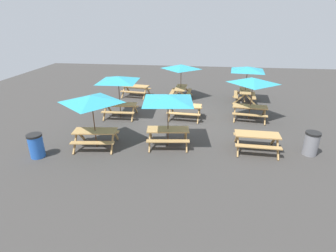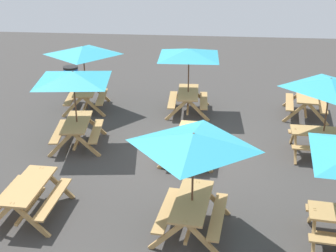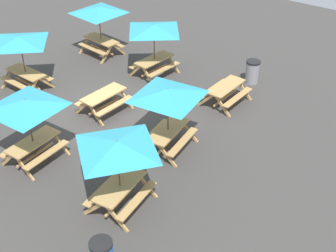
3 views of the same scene
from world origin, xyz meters
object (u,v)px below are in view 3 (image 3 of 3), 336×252
at_px(picnic_table_1, 26,108).
at_px(picnic_table_7, 20,44).
at_px(picnic_table_2, 168,97).
at_px(picnic_table_6, 99,14).
at_px(picnic_table_4, 117,150).
at_px(trash_bin_gray, 252,72).
at_px(picnic_table_3, 154,32).
at_px(picnic_table_8, 104,98).
at_px(picnic_table_0, 226,90).

bearing_deg(picnic_table_1, picnic_table_7, -129.03).
xyz_separation_m(picnic_table_2, picnic_table_6, (-4.21, -6.89, 0.00)).
height_order(picnic_table_4, trash_bin_gray, picnic_table_4).
bearing_deg(picnic_table_3, picnic_table_2, 48.64).
distance_m(picnic_table_3, trash_bin_gray, 4.42).
bearing_deg(picnic_table_8, picnic_table_6, -132.31).
xyz_separation_m(picnic_table_2, picnic_table_8, (-0.51, -3.35, -1.43)).
xyz_separation_m(picnic_table_7, trash_bin_gray, (-5.88, 7.23, -1.49)).
height_order(picnic_table_1, picnic_table_6, same).
relative_size(picnic_table_7, trash_bin_gray, 2.38).
bearing_deg(picnic_table_0, picnic_table_1, -22.57).
relative_size(picnic_table_1, picnic_table_2, 1.01).
distance_m(picnic_table_4, picnic_table_6, 10.40).
height_order(picnic_table_0, picnic_table_4, picnic_table_4).
distance_m(picnic_table_1, picnic_table_6, 8.20).
bearing_deg(picnic_table_1, picnic_table_2, 132.78).
xyz_separation_m(picnic_table_4, picnic_table_7, (-3.03, -7.67, 0.00)).
relative_size(picnic_table_8, trash_bin_gray, 1.93).
relative_size(picnic_table_0, picnic_table_4, 0.79).
relative_size(picnic_table_1, picnic_table_6, 1.01).
xyz_separation_m(picnic_table_1, picnic_table_6, (-7.28, -3.78, 0.00)).
bearing_deg(picnic_table_8, trash_bin_gray, 151.07).
height_order(picnic_table_2, picnic_table_8, picnic_table_2).
relative_size(picnic_table_0, picnic_table_3, 0.79).
xyz_separation_m(picnic_table_0, picnic_table_8, (3.22, -3.40, 0.00)).
bearing_deg(trash_bin_gray, picnic_table_6, -76.72).
height_order(picnic_table_6, picnic_table_8, picnic_table_6).
relative_size(picnic_table_3, picnic_table_4, 1.00).
xyz_separation_m(picnic_table_6, trash_bin_gray, (-1.65, 7.00, -1.49)).
height_order(picnic_table_2, picnic_table_7, same).
relative_size(picnic_table_2, picnic_table_3, 1.20).
height_order(picnic_table_1, picnic_table_3, same).
bearing_deg(trash_bin_gray, picnic_table_8, -32.88).
distance_m(picnic_table_2, picnic_table_6, 8.07).
bearing_deg(picnic_table_2, picnic_table_4, 3.25).
distance_m(picnic_table_0, picnic_table_8, 4.68).
distance_m(picnic_table_3, picnic_table_8, 3.79).
relative_size(picnic_table_3, picnic_table_7, 1.00).
bearing_deg(picnic_table_2, picnic_table_8, -105.49).
bearing_deg(picnic_table_4, picnic_table_7, -118.25).
bearing_deg(picnic_table_7, picnic_table_6, 89.50).
bearing_deg(picnic_table_7, picnic_table_3, 51.68).
bearing_deg(picnic_table_0, picnic_table_7, -60.02).
xyz_separation_m(picnic_table_3, picnic_table_6, (-0.20, -3.27, 0.00)).
bearing_deg(picnic_table_3, picnic_table_1, 10.65).
xyz_separation_m(picnic_table_1, picnic_table_3, (-7.08, -0.51, 0.00)).
relative_size(picnic_table_4, picnic_table_8, 1.24).
xyz_separation_m(picnic_table_6, picnic_table_8, (3.70, 3.54, -1.43)).
bearing_deg(picnic_table_1, picnic_table_6, -154.40).
distance_m(picnic_table_7, trash_bin_gray, 9.44).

